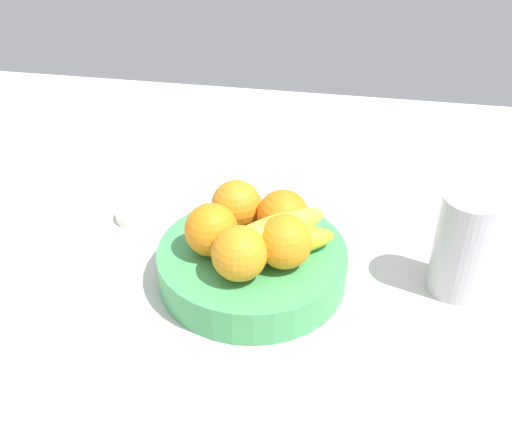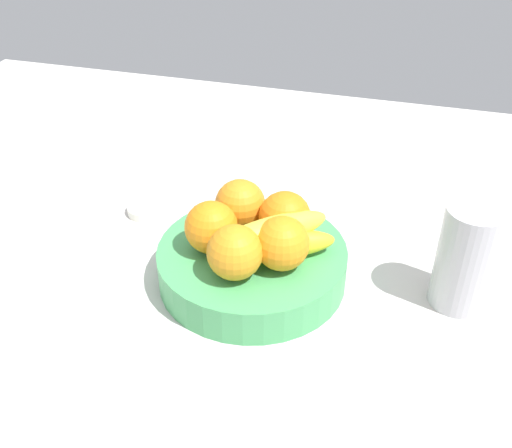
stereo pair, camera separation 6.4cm
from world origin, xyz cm
name	(u,v)px [view 2 (the right image)]	position (x,y,z in cm)	size (l,w,h in cm)	color
ground_plane	(252,287)	(0.00, 0.00, -1.50)	(180.00, 140.00, 3.00)	silver
fruit_bowl	(256,263)	(-0.44, -0.41, 2.62)	(26.33, 26.33, 5.24)	#47A25E
orange_front_left	(240,204)	(3.25, -5.05, 8.87)	(7.25, 7.25, 7.25)	orange
orange_front_right	(211,227)	(5.28, 1.47, 8.87)	(7.25, 7.25, 7.25)	orange
orange_center	(235,252)	(0.54, 5.89, 8.87)	(7.25, 7.25, 7.25)	orange
orange_back_left	(282,243)	(-4.74, 2.38, 8.87)	(7.25, 7.25, 7.25)	orange
orange_back_right	(285,217)	(-3.62, -3.67, 8.87)	(7.25, 7.25, 7.25)	orange
banana_bunch	(271,239)	(-2.99, 1.08, 8.34)	(17.10, 14.48, 6.20)	yellow
thermos_tumbler	(466,257)	(-27.90, -3.22, 7.38)	(7.58, 7.58, 14.76)	#B8B8BE
jar_lid	(147,209)	(21.57, -11.61, 0.71)	(6.47, 6.47, 1.42)	white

